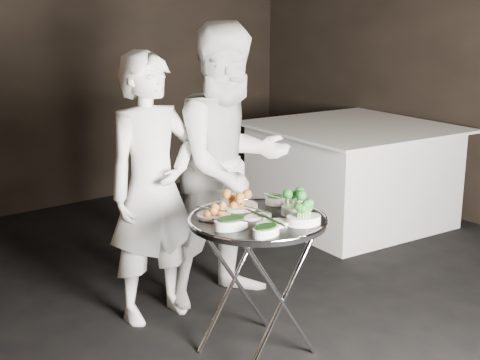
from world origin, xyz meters
TOP-DOWN VIEW (x-y plane):
  - wall_back at (0.00, 3.52)m, footprint 6.00×0.05m
  - tray_stand at (0.04, 0.17)m, footprint 0.52×0.44m
  - serving_tray at (0.04, 0.17)m, footprint 0.73×0.73m
  - potato_plate_a at (-0.12, 0.33)m, footprint 0.18×0.18m
  - potato_plate_b at (0.08, 0.38)m, footprint 0.22×0.22m
  - greens_bowl at (0.29, 0.31)m, footprint 0.11×0.11m
  - asparagus_plate_a at (0.05, 0.17)m, footprint 0.17×0.10m
  - asparagus_plate_b at (0.03, 0.03)m, footprint 0.21×0.14m
  - spinach_bowl_a at (-0.17, 0.13)m, footprint 0.20×0.15m
  - spinach_bowl_b at (-0.10, -0.06)m, footprint 0.17×0.12m
  - broccoli_bowl_a at (0.26, 0.12)m, footprint 0.19×0.16m
  - broccoli_bowl_b at (0.16, -0.05)m, footprint 0.21×0.18m
  - serving_utensils at (0.06, 0.24)m, footprint 0.57×0.41m
  - waiter_left at (-0.14, 0.92)m, footprint 0.59×0.39m
  - waiter_right at (0.38, 0.84)m, footprint 0.90×0.73m
  - dining_table at (2.17, 1.45)m, footprint 1.50×1.50m

SIDE VIEW (x-z plane):
  - tray_stand at x=0.04m, z-range 0.05..0.80m
  - dining_table at x=2.17m, z-range 0.00..0.86m
  - serving_tray at x=0.04m, z-range 0.75..0.78m
  - asparagus_plate_a at x=0.05m, z-range 0.77..0.80m
  - asparagus_plate_b at x=0.03m, z-range 0.77..0.81m
  - potato_plate_a at x=-0.12m, z-range 0.77..0.83m
  - spinach_bowl_b at x=-0.10m, z-range 0.77..0.84m
  - waiter_left at x=-0.14m, z-range 0.00..1.61m
  - greens_bowl at x=0.29m, z-range 0.77..0.84m
  - broccoli_bowl_a at x=0.26m, z-range 0.77..0.84m
  - spinach_bowl_a at x=-0.17m, z-range 0.77..0.84m
  - broccoli_bowl_b at x=0.16m, z-range 0.77..0.85m
  - potato_plate_b at x=0.08m, z-range 0.77..0.85m
  - serving_utensils at x=0.06m, z-range 0.82..0.83m
  - waiter_right at x=0.38m, z-range 0.00..1.76m
  - wall_back at x=0.00m, z-range 0.00..3.00m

